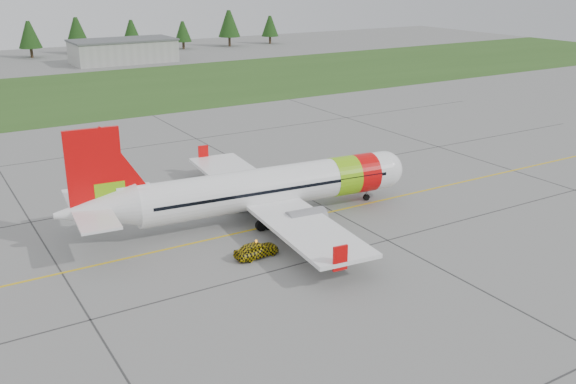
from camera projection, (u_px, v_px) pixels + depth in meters
ground at (286, 267)px, 49.27m from camera, size 320.00×320.00×0.00m
aircraft at (263, 189)px, 58.06m from camera, size 32.96×30.51×9.99m
follow_me_car at (256, 235)px, 50.49m from camera, size 1.38×1.59×3.70m
grass_strip at (51, 96)px, 115.39m from camera, size 320.00×50.00×0.03m
taxi_guideline at (239, 233)px, 55.72m from camera, size 120.00×0.25×0.02m
hangar_east at (123, 52)px, 155.84m from camera, size 24.00×12.00×5.20m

